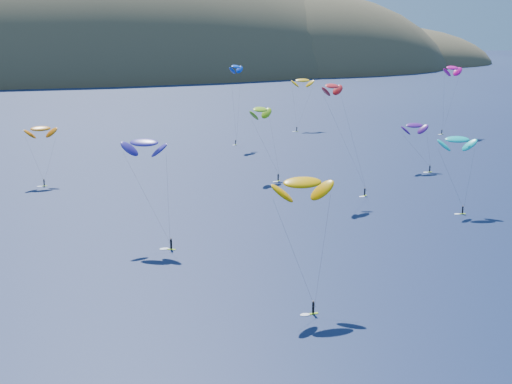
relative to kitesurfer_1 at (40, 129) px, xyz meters
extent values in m
ellipsoid|color=#3D3526|center=(61.80, 414.59, -26.47)|extent=(600.00, 300.00, 210.00)
ellipsoid|color=#3D3526|center=(221.80, 394.59, -23.23)|extent=(320.00, 220.00, 156.00)
ellipsoid|color=#3D3526|center=(341.80, 434.59, -18.91)|extent=(240.00, 180.00, 84.00)
cube|color=#96D017|center=(-0.37, -5.94, -13.83)|extent=(1.47, 0.63, 0.08)
cylinder|color=black|center=(-0.37, -5.94, -12.93)|extent=(0.33, 0.33, 1.52)
sphere|color=#8C6047|center=(-0.37, -5.94, -12.05)|extent=(0.26, 0.26, 0.26)
ellipsoid|color=#D06908|center=(0.00, 0.02, 0.04)|extent=(8.43, 4.88, 4.44)
cube|color=#96D017|center=(30.40, -103.43, -13.83)|extent=(1.50, 0.47, 0.08)
cylinder|color=black|center=(30.40, -103.43, -12.89)|extent=(0.35, 0.35, 1.60)
sphere|color=#8C6047|center=(30.40, -103.43, -11.96)|extent=(0.27, 0.27, 0.27)
ellipsoid|color=#E19D00|center=(31.76, -95.80, 3.78)|extent=(9.36, 4.54, 5.16)
cube|color=#96D017|center=(57.80, -20.80, -13.83)|extent=(1.47, 1.23, 0.08)
cylinder|color=black|center=(57.80, -20.80, -12.88)|extent=(0.35, 0.35, 1.60)
sphere|color=#8C6047|center=(57.80, -20.80, -11.95)|extent=(0.27, 0.27, 0.27)
ellipsoid|color=#80BD16|center=(56.36, -11.08, 3.92)|extent=(9.35, 8.28, 4.81)
cube|color=#96D017|center=(64.90, 36.27, -13.83)|extent=(1.19, 1.17, 0.07)
cylinder|color=black|center=(64.90, 36.27, -13.02)|extent=(0.30, 0.30, 1.38)
sphere|color=#8C6047|center=(64.90, 36.27, -12.22)|extent=(0.23, 0.23, 0.23)
ellipsoid|color=#0038CA|center=(66.27, 39.42, 12.13)|extent=(7.80, 7.72, 4.18)
cube|color=#96D017|center=(83.47, -64.95, -13.83)|extent=(1.48, 0.76, 0.08)
cylinder|color=black|center=(83.47, -64.95, -12.94)|extent=(0.33, 0.33, 1.52)
sphere|color=#8C6047|center=(83.47, -64.95, -12.06)|extent=(0.25, 0.25, 0.25)
ellipsoid|color=#05BFB7|center=(85.09, -59.06, 1.58)|extent=(9.18, 5.99, 4.71)
cube|color=#96D017|center=(101.58, -24.66, -13.83)|extent=(1.52, 0.48, 0.08)
cylinder|color=black|center=(101.58, -24.66, -12.88)|extent=(0.35, 0.35, 1.61)
sphere|color=#8C6047|center=(101.58, -24.66, -11.94)|extent=(0.27, 0.27, 0.27)
ellipsoid|color=#4F137C|center=(100.14, -18.12, -1.58)|extent=(8.36, 4.07, 4.61)
cube|color=#96D017|center=(143.92, 31.92, -13.83)|extent=(1.47, 0.92, 0.08)
cylinder|color=black|center=(143.92, 31.92, -12.94)|extent=(0.33, 0.33, 1.52)
sphere|color=#8C6047|center=(143.92, 31.92, -12.05)|extent=(0.26, 0.26, 0.26)
ellipsoid|color=#DF028F|center=(148.70, 34.53, 10.20)|extent=(11.00, 8.06, 5.57)
cube|color=#96D017|center=(71.41, -42.90, -13.83)|extent=(1.49, 1.15, 0.08)
cylinder|color=black|center=(71.41, -42.90, -12.90)|extent=(0.35, 0.35, 1.59)
sphere|color=#8C6047|center=(71.41, -42.90, -11.98)|extent=(0.27, 0.27, 0.27)
ellipsoid|color=red|center=(64.72, -37.33, 12.13)|extent=(8.14, 6.88, 4.15)
cube|color=#96D017|center=(18.05, -67.56, -13.82)|extent=(1.63, 1.29, 0.09)
cylinder|color=black|center=(18.05, -67.56, -12.80)|extent=(0.38, 0.38, 1.75)
sphere|color=#8C6047|center=(18.05, -67.56, -11.78)|extent=(0.29, 0.29, 0.29)
ellipsoid|color=#302491|center=(15.49, -58.54, 4.81)|extent=(9.46, 8.10, 4.84)
cube|color=#96D017|center=(96.23, 56.82, -13.83)|extent=(1.41, 0.59, 0.08)
cylinder|color=black|center=(96.23, 56.82, -12.97)|extent=(0.32, 0.32, 1.46)
sphere|color=#8C6047|center=(96.23, 56.82, -12.12)|extent=(0.25, 0.25, 0.25)
ellipsoid|color=#E2A60D|center=(102.30, 65.79, 4.54)|extent=(9.11, 5.22, 4.81)
camera|label=1|loc=(-9.82, -190.26, 27.16)|focal=50.00mm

